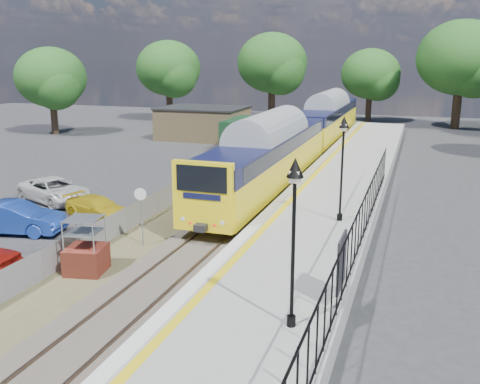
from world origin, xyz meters
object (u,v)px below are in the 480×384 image
at_px(speed_sign, 141,208).
at_px(car_blue, 15,218).
at_px(victorian_lamp_south, 294,204).
at_px(victorian_lamp_north, 343,144).
at_px(brick_plinth, 86,247).
at_px(car_white, 55,190).
at_px(train, 305,131).
at_px(car_yellow, 97,207).

xyz_separation_m(speed_sign, car_blue, (-6.46, -0.24, -1.02)).
height_order(victorian_lamp_south, victorian_lamp_north, same).
height_order(victorian_lamp_north, car_blue, victorian_lamp_north).
bearing_deg(victorian_lamp_north, victorian_lamp_south, -88.85).
height_order(victorian_lamp_south, car_blue, victorian_lamp_south).
bearing_deg(victorian_lamp_south, victorian_lamp_north, 91.15).
bearing_deg(brick_plinth, car_white, 133.11).
relative_size(car_blue, car_white, 0.93).
bearing_deg(speed_sign, brick_plinth, -110.59).
height_order(victorian_lamp_north, train, victorian_lamp_north).
height_order(victorian_lamp_north, car_yellow, victorian_lamp_north).
relative_size(brick_plinth, speed_sign, 0.85).
relative_size(victorian_lamp_north, train, 0.11).
height_order(victorian_lamp_south, speed_sign, victorian_lamp_south).
distance_m(victorian_lamp_south, train, 28.10).
distance_m(victorian_lamp_south, victorian_lamp_north, 10.00).
height_order(brick_plinth, speed_sign, speed_sign).
bearing_deg(train, car_white, -123.55).
bearing_deg(car_yellow, speed_sign, -111.11).
bearing_deg(brick_plinth, victorian_lamp_north, 39.34).
xyz_separation_m(victorian_lamp_south, car_white, (-16.24, 11.30, -3.63)).
height_order(speed_sign, car_yellow, speed_sign).
xyz_separation_m(victorian_lamp_south, speed_sign, (-8.00, 6.35, -2.54)).
relative_size(victorian_lamp_south, car_blue, 1.02).
height_order(victorian_lamp_north, speed_sign, victorian_lamp_north).
distance_m(victorian_lamp_north, speed_sign, 8.98).
relative_size(car_blue, car_yellow, 1.21).
relative_size(brick_plinth, car_blue, 0.49).
bearing_deg(victorian_lamp_south, speed_sign, 141.56).
height_order(train, car_white, train).
height_order(speed_sign, car_white, speed_sign).
relative_size(victorian_lamp_north, car_white, 0.96).
bearing_deg(car_blue, car_yellow, -44.40).
bearing_deg(train, car_blue, -112.73).
bearing_deg(car_yellow, brick_plinth, -134.81).
bearing_deg(victorian_lamp_south, car_blue, 157.08).
bearing_deg(car_blue, car_white, 7.47).
height_order(train, car_blue, train).
relative_size(victorian_lamp_north, speed_sign, 1.76).
xyz_separation_m(victorian_lamp_north, car_white, (-16.04, 1.30, -3.63)).
bearing_deg(brick_plinth, car_yellow, 120.27).
bearing_deg(victorian_lamp_north, car_white, 175.37).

